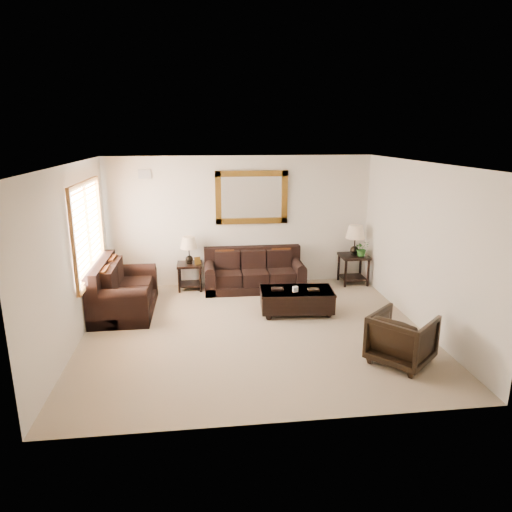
{
  "coord_description": "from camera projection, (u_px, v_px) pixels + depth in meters",
  "views": [
    {
      "loc": [
        -0.81,
        -6.88,
        3.14
      ],
      "look_at": [
        0.1,
        0.6,
        1.1
      ],
      "focal_mm": 32.0,
      "sensor_mm": 36.0,
      "label": 1
    }
  ],
  "objects": [
    {
      "name": "sofa",
      "position": [
        254.0,
        274.0,
        9.47
      ],
      "size": [
        2.03,
        0.88,
        0.83
      ],
      "color": "black",
      "rests_on": "room"
    },
    {
      "name": "room",
      "position": [
        254.0,
        251.0,
        7.16
      ],
      "size": [
        5.51,
        5.01,
        2.71
      ],
      "color": "#876E5D",
      "rests_on": "ground"
    },
    {
      "name": "armchair",
      "position": [
        402.0,
        336.0,
        6.36
      ],
      "size": [
        1.05,
        1.06,
        0.8
      ],
      "primitive_type": "imported",
      "rotation": [
        0.0,
        0.0,
        2.29
      ],
      "color": "black",
      "rests_on": "floor"
    },
    {
      "name": "end_table_left",
      "position": [
        189.0,
        255.0,
        9.31
      ],
      "size": [
        0.5,
        0.5,
        1.11
      ],
      "color": "black",
      "rests_on": "room"
    },
    {
      "name": "air_vent",
      "position": [
        145.0,
        174.0,
        9.05
      ],
      "size": [
        0.25,
        0.02,
        0.18
      ],
      "primitive_type": "cube",
      "color": "#999999",
      "rests_on": "room"
    },
    {
      "name": "loveseat",
      "position": [
        121.0,
        293.0,
        8.21
      ],
      "size": [
        1.01,
        1.7,
        0.96
      ],
      "rotation": [
        0.0,
        0.0,
        1.57
      ],
      "color": "black",
      "rests_on": "room"
    },
    {
      "name": "mirror",
      "position": [
        252.0,
        198.0,
        9.42
      ],
      "size": [
        1.5,
        0.06,
        1.1
      ],
      "color": "#523210",
      "rests_on": "room"
    },
    {
      "name": "potted_plant",
      "position": [
        362.0,
        250.0,
        9.59
      ],
      "size": [
        0.35,
        0.38,
        0.26
      ],
      "primitive_type": "imported",
      "rotation": [
        0.0,
        0.0,
        0.16
      ],
      "color": "#295A1E",
      "rests_on": "end_table_right"
    },
    {
      "name": "coffee_table",
      "position": [
        296.0,
        299.0,
        8.16
      ],
      "size": [
        1.34,
        0.79,
        0.55
      ],
      "rotation": [
        0.0,
        0.0,
        -0.07
      ],
      "color": "black",
      "rests_on": "room"
    },
    {
      "name": "end_table_right",
      "position": [
        355.0,
        246.0,
        9.65
      ],
      "size": [
        0.58,
        0.58,
        1.27
      ],
      "color": "black",
      "rests_on": "room"
    },
    {
      "name": "window",
      "position": [
        88.0,
        231.0,
        7.65
      ],
      "size": [
        0.07,
        1.96,
        1.66
      ],
      "color": "white",
      "rests_on": "room"
    }
  ]
}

